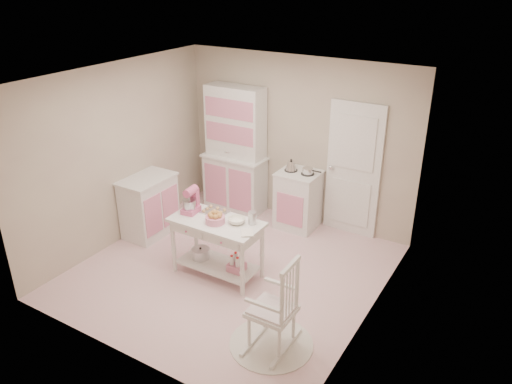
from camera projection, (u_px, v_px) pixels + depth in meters
room_shell at (228, 156)px, 6.07m from camera, size 3.84×3.84×2.62m
door at (353, 170)px, 7.34m from camera, size 0.82×0.05×2.04m
hutch at (235, 150)px, 8.08m from camera, size 1.06×0.50×2.08m
stove at (298, 200)px, 7.72m from camera, size 0.62×0.57×0.92m
base_cabinet at (149, 206)px, 7.51m from camera, size 0.54×0.84×0.92m
lace_rug at (271, 344)px, 5.44m from camera, size 0.92×0.92×0.01m
rocking_chair at (272, 303)px, 5.21m from camera, size 0.50×0.73×1.10m
work_table at (217, 248)px, 6.52m from camera, size 1.20×0.60×0.80m
stand_mixer at (190, 201)px, 6.50m from camera, size 0.23×0.30×0.34m
cookie_tray at (215, 212)px, 6.56m from camera, size 0.34×0.24×0.02m
bread_basket at (215, 220)px, 6.29m from camera, size 0.25×0.25×0.09m
mixing_bowl at (237, 221)px, 6.28m from camera, size 0.22×0.22×0.07m
metal_pitcher at (252, 218)px, 6.24m from camera, size 0.10×0.10×0.17m
recipe_book at (241, 233)px, 6.05m from camera, size 0.24×0.25×0.02m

